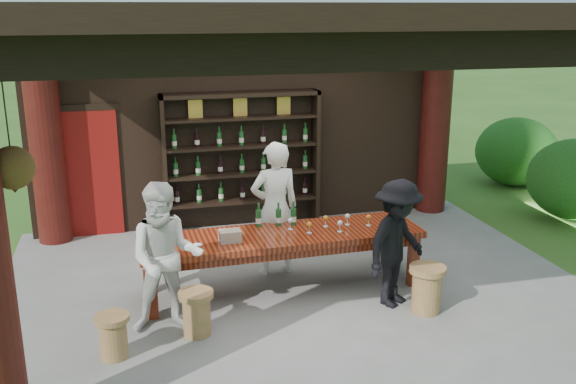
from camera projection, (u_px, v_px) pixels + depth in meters
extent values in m
plane|color=#2D5119|center=(296.00, 286.00, 8.28)|extent=(90.00, 90.00, 0.00)
cube|color=slate|center=(296.00, 289.00, 8.30)|extent=(7.40, 5.90, 0.10)
cube|color=black|center=(252.00, 123.00, 10.38)|extent=(7.00, 0.18, 3.30)
cube|color=maroon|center=(88.00, 173.00, 9.85)|extent=(0.95, 0.06, 2.00)
cylinder|color=#380C0A|center=(45.00, 135.00, 9.45)|extent=(0.50, 0.50, 3.30)
cylinder|color=#380C0A|center=(436.00, 117.00, 10.94)|extent=(0.50, 0.50, 3.30)
cube|color=black|center=(374.00, 48.00, 5.17)|extent=(6.70, 0.35, 0.35)
cube|color=black|center=(4.00, 39.00, 6.66)|extent=(0.30, 5.20, 0.30)
cube|color=black|center=(535.00, 33.00, 8.15)|extent=(0.30, 5.20, 0.30)
cube|color=black|center=(297.00, 13.00, 7.33)|extent=(7.50, 6.00, 0.20)
cylinder|color=black|center=(7.00, 123.00, 4.83)|extent=(0.01, 0.01, 0.75)
cone|color=black|center=(14.00, 182.00, 4.96)|extent=(0.32, 0.32, 0.18)
sphere|color=#1E5919|center=(12.00, 168.00, 4.92)|extent=(0.34, 0.34, 0.34)
cube|color=#52120B|center=(282.00, 236.00, 8.00)|extent=(3.56, 1.01, 0.08)
cube|color=#52120B|center=(282.00, 244.00, 8.03)|extent=(3.36, 0.85, 0.12)
cube|color=#52120B|center=(152.00, 291.00, 7.35)|extent=(0.12, 0.12, 0.67)
cube|color=#52120B|center=(413.00, 261.00, 8.21)|extent=(0.12, 0.12, 0.67)
cube|color=#52120B|center=(147.00, 268.00, 8.00)|extent=(0.12, 0.12, 0.67)
cube|color=#52120B|center=(390.00, 242.00, 8.87)|extent=(0.12, 0.12, 0.67)
cylinder|color=olive|center=(197.00, 316.00, 7.00)|extent=(0.30, 0.30, 0.45)
cylinder|color=olive|center=(196.00, 294.00, 6.93)|extent=(0.39, 0.39, 0.06)
cylinder|color=olive|center=(426.00, 292.00, 7.52)|extent=(0.34, 0.34, 0.50)
cylinder|color=olive|center=(428.00, 269.00, 7.44)|extent=(0.43, 0.43, 0.07)
cylinder|color=olive|center=(113.00, 339.00, 6.55)|extent=(0.28, 0.28, 0.41)
cylinder|color=olive|center=(112.00, 318.00, 6.48)|extent=(0.36, 0.36, 0.06)
imported|color=white|center=(275.00, 208.00, 8.47)|extent=(0.69, 0.49, 1.80)
imported|color=silver|center=(166.00, 258.00, 6.95)|extent=(0.87, 0.70, 1.70)
imported|color=black|center=(397.00, 243.00, 7.58)|extent=(1.16, 1.03, 1.55)
cube|color=#BF6672|center=(230.00, 236.00, 7.70)|extent=(0.26, 0.19, 0.14)
ellipsoid|color=#194C14|center=(575.00, 185.00, 10.78)|extent=(1.60, 1.60, 1.36)
ellipsoid|color=#194C14|center=(516.00, 157.00, 12.84)|extent=(1.60, 1.60, 1.36)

